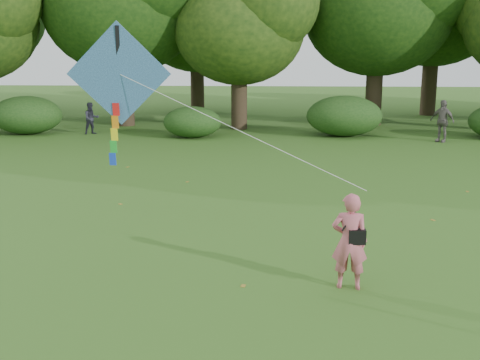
{
  "coord_description": "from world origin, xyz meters",
  "views": [
    {
      "loc": [
        -0.44,
        -10.14,
        4.31
      ],
      "look_at": [
        -1.05,
        2.0,
        1.5
      ],
      "focal_mm": 45.0,
      "sensor_mm": 36.0,
      "label": 1
    }
  ],
  "objects_px": {
    "bystander_right": "(442,121)",
    "flying_kite": "(120,77)",
    "man_kite_flyer": "(350,241)",
    "bystander_left": "(91,118)"
  },
  "relations": [
    {
      "from": "bystander_right",
      "to": "flying_kite",
      "type": "distance_m",
      "value": 18.05
    },
    {
      "from": "man_kite_flyer",
      "to": "bystander_right",
      "type": "height_order",
      "value": "bystander_right"
    },
    {
      "from": "man_kite_flyer",
      "to": "bystander_left",
      "type": "distance_m",
      "value": 20.41
    },
    {
      "from": "man_kite_flyer",
      "to": "flying_kite",
      "type": "distance_m",
      "value": 5.61
    },
    {
      "from": "bystander_left",
      "to": "flying_kite",
      "type": "xyz_separation_m",
      "value": [
        5.42,
        -15.85,
        2.85
      ]
    },
    {
      "from": "bystander_left",
      "to": "bystander_right",
      "type": "relative_size",
      "value": 0.82
    },
    {
      "from": "man_kite_flyer",
      "to": "bystander_right",
      "type": "xyz_separation_m",
      "value": [
        6.08,
        16.39,
        0.05
      ]
    },
    {
      "from": "flying_kite",
      "to": "bystander_left",
      "type": "bearing_deg",
      "value": 108.89
    },
    {
      "from": "man_kite_flyer",
      "to": "bystander_right",
      "type": "relative_size",
      "value": 0.94
    },
    {
      "from": "bystander_right",
      "to": "flying_kite",
      "type": "relative_size",
      "value": 0.32
    }
  ]
}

